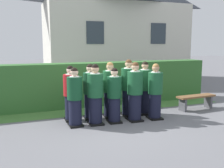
{
  "coord_description": "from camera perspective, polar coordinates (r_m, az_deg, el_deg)",
  "views": [
    {
      "loc": [
        -2.64,
        -6.69,
        2.23
      ],
      "look_at": [
        0.0,
        0.28,
        1.05
      ],
      "focal_mm": 41.95,
      "sensor_mm": 36.0,
      "label": 1
    }
  ],
  "objects": [
    {
      "name": "student_rear_row_2",
      "position": [
        7.86,
        -0.43,
        -1.53
      ],
      "size": [
        0.43,
        0.52,
        1.67
      ],
      "color": "black",
      "rests_on": "ground"
    },
    {
      "name": "school_building_main",
      "position": [
        15.39,
        0.91,
        13.64
      ],
      "size": [
        8.39,
        3.61,
        6.76
      ],
      "color": "beige",
      "rests_on": "ground"
    },
    {
      "name": "lawn_strip",
      "position": [
        8.8,
        -2.62,
        -5.66
      ],
      "size": [
        8.98,
        0.9,
        0.01
      ],
      "primitive_type": "cube",
      "color": "#477A38",
      "rests_on": "ground"
    },
    {
      "name": "student_rear_row_1",
      "position": [
        7.7,
        -4.74,
        -1.92
      ],
      "size": [
        0.43,
        0.54,
        1.63
      ],
      "color": "black",
      "rests_on": "ground"
    },
    {
      "name": "student_rear_row_4",
      "position": [
        8.26,
        7.11,
        -1.1
      ],
      "size": [
        0.43,
        0.49,
        1.66
      ],
      "color": "black",
      "rests_on": "ground"
    },
    {
      "name": "student_front_row_4",
      "position": [
        7.77,
        9.37,
        -1.88
      ],
      "size": [
        0.43,
        0.5,
        1.64
      ],
      "color": "black",
      "rests_on": "ground"
    },
    {
      "name": "student_front_row_0",
      "position": [
        7.07,
        -8.08,
        -3.12
      ],
      "size": [
        0.41,
        0.5,
        1.59
      ],
      "color": "black",
      "rests_on": "ground"
    },
    {
      "name": "hedge",
      "position": [
        9.4,
        -4.17,
        0.01
      ],
      "size": [
        8.98,
        0.7,
        1.53
      ],
      "color": "#33662D",
      "rests_on": "ground"
    },
    {
      "name": "student_front_row_2",
      "position": [
        7.32,
        0.51,
        -2.78
      ],
      "size": [
        0.4,
        0.46,
        1.55
      ],
      "color": "black",
      "rests_on": "ground"
    },
    {
      "name": "student_front_row_1",
      "position": [
        7.16,
        -3.65,
        -2.59
      ],
      "size": [
        0.43,
        0.49,
        1.67
      ],
      "color": "black",
      "rests_on": "ground"
    },
    {
      "name": "ground_plane",
      "position": [
        7.53,
        0.77,
        -8.24
      ],
      "size": [
        60.0,
        60.0,
        0.0
      ],
      "primitive_type": "plane",
      "color": "slate"
    },
    {
      "name": "student_in_red_blazer",
      "position": [
        7.6,
        -8.98,
        -2.29
      ],
      "size": [
        0.41,
        0.47,
        1.59
      ],
      "color": "black",
      "rests_on": "ground"
    },
    {
      "name": "wooden_bench",
      "position": [
        9.25,
        17.84,
        -3.17
      ],
      "size": [
        1.42,
        0.45,
        0.48
      ],
      "color": "brown",
      "rests_on": "ground"
    },
    {
      "name": "student_front_row_3",
      "position": [
        7.5,
        5.02,
        -1.97
      ],
      "size": [
        0.44,
        0.49,
        1.69
      ],
      "color": "black",
      "rests_on": "ground"
    },
    {
      "name": "student_rear_row_3",
      "position": [
        8.02,
        3.61,
        -1.09
      ],
      "size": [
        0.45,
        0.5,
        1.74
      ],
      "color": "black",
      "rests_on": "ground"
    }
  ]
}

